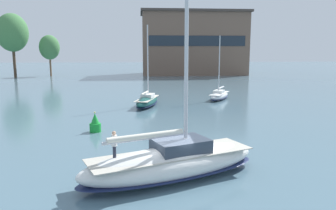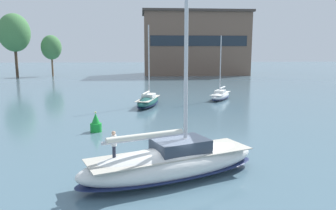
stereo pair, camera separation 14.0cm
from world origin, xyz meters
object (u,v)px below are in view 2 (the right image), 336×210
Objects in this scene: tree_shore_center at (14,33)px; tree_shore_left at (51,47)px; sailboat_moored_near_marina at (148,101)px; sailboat_moored_mid_channel at (221,95)px; channel_buoy at (96,124)px; sailboat_main at (172,161)px.

tree_shore_left is at bearing 23.25° from tree_shore_center.
sailboat_moored_near_marina reaches higher than sailboat_moored_mid_channel.
tree_shore_left is 75.70m from channel_buoy.
sailboat_main is 1.62× the size of sailboat_moored_mid_channel.
tree_shore_left is at bearing 107.62° from channel_buoy.
sailboat_moored_mid_channel is (49.31, -47.72, -12.15)m from tree_shore_center.
sailboat_moored_near_marina is (-0.96, 27.02, -0.34)m from sailboat_main.
sailboat_moored_mid_channel is at bearing -52.15° from tree_shore_left.
tree_shore_left is 10.80m from tree_shore_center.
sailboat_main is 13.99m from channel_buoy.
sailboat_main is 1.44× the size of sailboat_moored_near_marina.
sailboat_main reaches higher than sailboat_moored_mid_channel.
channel_buoy is (22.80, -71.76, -7.91)m from tree_shore_left.
tree_shore_left is 89.43m from sailboat_main.
tree_shore_center is 9.10× the size of channel_buoy.
tree_shore_center is at bearing 125.09° from sailboat_moored_near_marina.
channel_buoy is at bearing -130.80° from sailboat_moored_mid_channel.
sailboat_main is (38.35, -80.25, -11.72)m from tree_shore_center.
tree_shore_center is 1.11× the size of sailboat_main.
tree_shore_left is at bearing 109.12° from sailboat_main.
tree_shore_center is (-9.17, -3.94, 4.14)m from tree_shore_left.
sailboat_moored_mid_channel is at bearing -44.06° from tree_shore_center.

